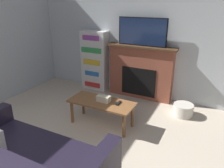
% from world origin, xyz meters
% --- Properties ---
extents(wall_back, '(6.00, 0.06, 2.70)m').
position_xyz_m(wall_back, '(0.00, 3.69, 1.35)').
color(wall_back, silver).
rests_on(wall_back, ground_plane).
extents(fireplace, '(1.44, 0.28, 1.12)m').
position_xyz_m(fireplace, '(-0.04, 3.55, 0.56)').
color(fireplace, brown).
rests_on(fireplace, ground_plane).
extents(tv, '(0.99, 0.03, 0.55)m').
position_xyz_m(tv, '(-0.04, 3.53, 1.40)').
color(tv, black).
rests_on(tv, fireplace).
extents(coffee_table, '(1.09, 0.46, 0.43)m').
position_xyz_m(coffee_table, '(-0.21, 2.18, 0.37)').
color(coffee_table, brown).
rests_on(coffee_table, ground_plane).
extents(tissue_box, '(0.22, 0.12, 0.10)m').
position_xyz_m(tissue_box, '(-0.18, 2.20, 0.48)').
color(tissue_box, beige).
rests_on(tissue_box, coffee_table).
extents(remote_control, '(0.04, 0.15, 0.02)m').
position_xyz_m(remote_control, '(0.07, 2.24, 0.44)').
color(remote_control, black).
rests_on(remote_control, coffee_table).
extents(bookshelf, '(0.60, 0.29, 1.35)m').
position_xyz_m(bookshelf, '(-1.14, 3.53, 0.67)').
color(bookshelf, white).
rests_on(bookshelf, ground_plane).
extents(storage_basket, '(0.36, 0.36, 0.22)m').
position_xyz_m(storage_basket, '(0.96, 3.13, 0.11)').
color(storage_basket, silver).
rests_on(storage_basket, ground_plane).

